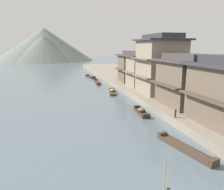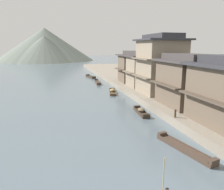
{
  "view_description": "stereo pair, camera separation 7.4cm",
  "coord_description": "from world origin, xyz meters",
  "px_view_note": "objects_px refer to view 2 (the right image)",
  "views": [
    {
      "loc": [
        -4.91,
        -4.72,
        7.73
      ],
      "look_at": [
        1.92,
        21.8,
        1.74
      ],
      "focal_mm": 35.37,
      "sensor_mm": 36.0,
      "label": 1
    },
    {
      "loc": [
        -4.84,
        -4.73,
        7.73
      ],
      "look_at": [
        1.92,
        21.8,
        1.74
      ],
      "focal_mm": 35.37,
      "sensor_mm": 36.0,
      "label": 2
    }
  ],
  "objects_px": {
    "house_waterfront_end": "(135,67)",
    "mooring_post_dock_mid": "(175,113)",
    "boat_moored_second": "(113,91)",
    "boat_moored_far": "(184,148)",
    "house_waterfront_narrow": "(161,64)",
    "boat_midriver_drifting": "(141,112)",
    "boat_moored_third": "(98,82)",
    "house_waterfront_tall": "(184,80)",
    "house_waterfront_far": "(141,69)",
    "boat_moored_nearest": "(91,77)"
  },
  "relations": [
    {
      "from": "house_waterfront_end",
      "to": "mooring_post_dock_mid",
      "type": "relative_size",
      "value": 8.58
    },
    {
      "from": "boat_moored_second",
      "to": "boat_moored_far",
      "type": "relative_size",
      "value": 0.97
    },
    {
      "from": "house_waterfront_narrow",
      "to": "mooring_post_dock_mid",
      "type": "bearing_deg",
      "value": -109.01
    },
    {
      "from": "boat_moored_second",
      "to": "boat_moored_far",
      "type": "height_order",
      "value": "boat_moored_second"
    },
    {
      "from": "boat_midriver_drifting",
      "to": "house_waterfront_narrow",
      "type": "bearing_deg",
      "value": 51.02
    },
    {
      "from": "boat_moored_third",
      "to": "mooring_post_dock_mid",
      "type": "xyz_separation_m",
      "value": [
        2.67,
        -27.79,
        1.06
      ]
    },
    {
      "from": "house_waterfront_tall",
      "to": "house_waterfront_end",
      "type": "height_order",
      "value": "same"
    },
    {
      "from": "boat_moored_third",
      "to": "mooring_post_dock_mid",
      "type": "relative_size",
      "value": 6.88
    },
    {
      "from": "boat_moored_second",
      "to": "house_waterfront_tall",
      "type": "bearing_deg",
      "value": -67.11
    },
    {
      "from": "boat_moored_far",
      "to": "house_waterfront_tall",
      "type": "xyz_separation_m",
      "value": [
        5.55,
        9.37,
        3.66
      ]
    },
    {
      "from": "boat_moored_far",
      "to": "mooring_post_dock_mid",
      "type": "xyz_separation_m",
      "value": [
        2.16,
        5.19,
        1.07
      ]
    },
    {
      "from": "house_waterfront_far",
      "to": "boat_moored_nearest",
      "type": "bearing_deg",
      "value": 106.75
    },
    {
      "from": "boat_moored_second",
      "to": "house_waterfront_far",
      "type": "bearing_deg",
      "value": 5.04
    },
    {
      "from": "house_waterfront_tall",
      "to": "house_waterfront_far",
      "type": "bearing_deg",
      "value": 90.92
    },
    {
      "from": "boat_moored_third",
      "to": "house_waterfront_end",
      "type": "distance_m",
      "value": 9.03
    },
    {
      "from": "boat_moored_far",
      "to": "house_waterfront_far",
      "type": "height_order",
      "value": "house_waterfront_far"
    },
    {
      "from": "boat_moored_far",
      "to": "mooring_post_dock_mid",
      "type": "height_order",
      "value": "mooring_post_dock_mid"
    },
    {
      "from": "house_waterfront_far",
      "to": "house_waterfront_end",
      "type": "xyz_separation_m",
      "value": [
        0.88,
        5.46,
        -0.0
      ]
    },
    {
      "from": "boat_moored_third",
      "to": "boat_moored_far",
      "type": "relative_size",
      "value": 1.0
    },
    {
      "from": "house_waterfront_tall",
      "to": "house_waterfront_end",
      "type": "relative_size",
      "value": 1.01
    },
    {
      "from": "boat_moored_far",
      "to": "boat_midriver_drifting",
      "type": "height_order",
      "value": "boat_midriver_drifting"
    },
    {
      "from": "mooring_post_dock_mid",
      "to": "boat_moored_third",
      "type": "bearing_deg",
      "value": 95.49
    },
    {
      "from": "house_waterfront_end",
      "to": "mooring_post_dock_mid",
      "type": "distance_m",
      "value": 23.51
    },
    {
      "from": "boat_moored_second",
      "to": "house_waterfront_tall",
      "type": "relative_size",
      "value": 0.77
    },
    {
      "from": "house_waterfront_end",
      "to": "house_waterfront_tall",
      "type": "bearing_deg",
      "value": -92.02
    },
    {
      "from": "boat_moored_far",
      "to": "house_waterfront_far",
      "type": "xyz_separation_m",
      "value": [
        5.34,
        22.74,
        3.68
      ]
    },
    {
      "from": "house_waterfront_tall",
      "to": "house_waterfront_end",
      "type": "bearing_deg",
      "value": 87.98
    },
    {
      "from": "boat_moored_nearest",
      "to": "boat_moored_second",
      "type": "xyz_separation_m",
      "value": [
        0.68,
        -20.11,
        0.06
      ]
    },
    {
      "from": "house_waterfront_end",
      "to": "mooring_post_dock_mid",
      "type": "height_order",
      "value": "house_waterfront_end"
    },
    {
      "from": "boat_moored_second",
      "to": "house_waterfront_far",
      "type": "xyz_separation_m",
      "value": [
        5.24,
        0.46,
        3.61
      ]
    },
    {
      "from": "house_waterfront_end",
      "to": "house_waterfront_far",
      "type": "bearing_deg",
      "value": -99.17
    },
    {
      "from": "boat_moored_nearest",
      "to": "house_waterfront_narrow",
      "type": "xyz_separation_m",
      "value": [
        6.78,
        -25.47,
        4.95
      ]
    },
    {
      "from": "house_waterfront_narrow",
      "to": "mooring_post_dock_mid",
      "type": "height_order",
      "value": "house_waterfront_narrow"
    },
    {
      "from": "boat_midriver_drifting",
      "to": "house_waterfront_end",
      "type": "bearing_deg",
      "value": 72.43
    },
    {
      "from": "boat_moored_second",
      "to": "boat_midriver_drifting",
      "type": "bearing_deg",
      "value": -88.82
    },
    {
      "from": "boat_moored_second",
      "to": "boat_moored_third",
      "type": "xyz_separation_m",
      "value": [
        -0.61,
        10.7,
        -0.06
      ]
    },
    {
      "from": "boat_moored_second",
      "to": "boat_moored_third",
      "type": "relative_size",
      "value": 0.97
    },
    {
      "from": "house_waterfront_tall",
      "to": "house_waterfront_far",
      "type": "distance_m",
      "value": 13.38
    },
    {
      "from": "boat_moored_nearest",
      "to": "boat_moored_far",
      "type": "xyz_separation_m",
      "value": [
        0.58,
        -42.39,
        -0.01
      ]
    },
    {
      "from": "boat_moored_third",
      "to": "boat_moored_far",
      "type": "bearing_deg",
      "value": -89.11
    },
    {
      "from": "boat_moored_third",
      "to": "house_waterfront_narrow",
      "type": "distance_m",
      "value": 18.1
    },
    {
      "from": "house_waterfront_tall",
      "to": "mooring_post_dock_mid",
      "type": "height_order",
      "value": "house_waterfront_tall"
    },
    {
      "from": "boat_moored_second",
      "to": "house_waterfront_end",
      "type": "distance_m",
      "value": 9.25
    },
    {
      "from": "boat_moored_third",
      "to": "house_waterfront_far",
      "type": "relative_size",
      "value": 0.91
    },
    {
      "from": "house_waterfront_far",
      "to": "boat_moored_far",
      "type": "bearing_deg",
      "value": -103.21
    },
    {
      "from": "boat_midriver_drifting",
      "to": "house_waterfront_tall",
      "type": "height_order",
      "value": "house_waterfront_tall"
    },
    {
      "from": "boat_midriver_drifting",
      "to": "house_waterfront_tall",
      "type": "relative_size",
      "value": 0.57
    },
    {
      "from": "boat_moored_far",
      "to": "house_waterfront_narrow",
      "type": "xyz_separation_m",
      "value": [
        6.2,
        16.92,
        4.96
      ]
    },
    {
      "from": "house_waterfront_far",
      "to": "mooring_post_dock_mid",
      "type": "height_order",
      "value": "house_waterfront_far"
    },
    {
      "from": "house_waterfront_tall",
      "to": "house_waterfront_end",
      "type": "xyz_separation_m",
      "value": [
        0.67,
        18.84,
        0.01
      ]
    }
  ]
}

